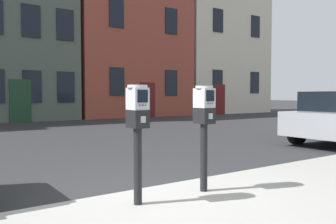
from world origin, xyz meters
The scene contains 6 objects.
ground_plane centered at (0.00, 0.00, 0.00)m, with size 160.00×160.00×0.00m, color #28282B.
parking_meter_near_kerb centered at (-0.34, -0.35, 1.03)m, with size 0.22×0.26×1.29m.
parking_meter_twin_adjacent centered at (0.60, -0.35, 1.03)m, with size 0.22×0.26×1.29m.
townhouse_brownstone centered at (1.38, 17.16, 6.42)m, with size 6.78×5.33×12.82m.
townhouse_cream_stone centered at (8.76, 17.44, 5.77)m, with size 7.56×5.87×11.54m.
townhouse_brick_corner centered at (16.48, 17.31, 6.27)m, with size 7.56×5.61×12.54m.
Camera 1 is at (-2.22, -3.62, 1.31)m, focal length 37.75 mm.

